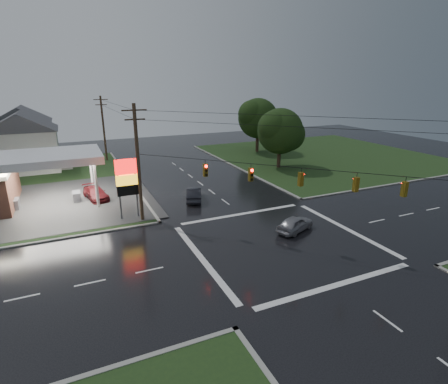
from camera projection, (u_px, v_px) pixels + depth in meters
name	position (u px, v px, depth m)	size (l,w,h in m)	color
ground	(280.00, 242.00, 29.22)	(120.00, 120.00, 0.00)	black
grass_ne	(323.00, 156.00, 61.94)	(36.00, 36.00, 0.08)	#1D3316
pylon_sign	(127.00, 179.00, 32.97)	(2.00, 0.35, 6.00)	#59595E
utility_pole_nw	(138.00, 162.00, 31.97)	(2.20, 0.32, 11.00)	#382619
utility_pole_n	(104.00, 128.00, 56.75)	(2.20, 0.32, 10.50)	#382619
traffic_signals	(284.00, 167.00, 27.22)	(26.87, 26.87, 1.47)	black
house_near	(24.00, 141.00, 50.86)	(11.05, 8.48, 8.60)	silver
house_far	(23.00, 131.00, 60.87)	(11.05, 8.48, 8.60)	silver
tree_ne_near	(281.00, 131.00, 52.12)	(7.99, 6.80, 8.98)	black
tree_ne_far	(259.00, 118.00, 63.51)	(8.46, 7.20, 9.80)	black
car_north	(194.00, 194.00, 39.14)	(1.58, 4.53, 1.49)	black
car_crossing	(295.00, 224.00, 31.16)	(1.63, 4.06, 1.38)	gray
car_pump	(96.00, 193.00, 39.48)	(1.92, 4.73, 1.37)	#501215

